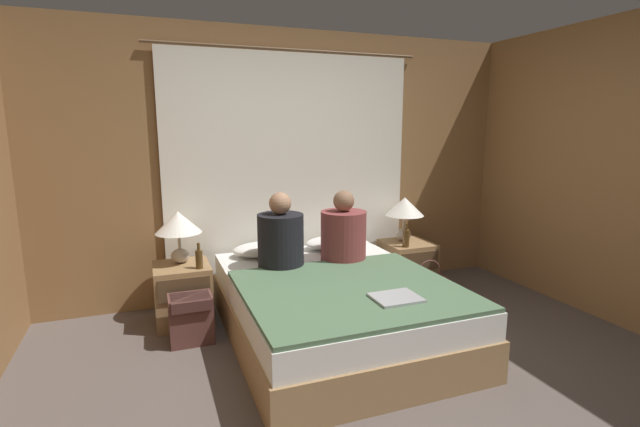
{
  "coord_description": "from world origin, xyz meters",
  "views": [
    {
      "loc": [
        -1.3,
        -2.24,
        1.63
      ],
      "look_at": [
        0.0,
        1.2,
        0.93
      ],
      "focal_mm": 26.0,
      "sensor_mm": 36.0,
      "label": 1
    }
  ],
  "objects_px": {
    "person_right_in_bed": "(343,233)",
    "pillow_left": "(265,249)",
    "backpack_on_floor": "(191,316)",
    "handbag_on_floor": "(428,290)",
    "nightstand_left": "(183,294)",
    "nightstand_right": "(407,266)",
    "lamp_right": "(405,209)",
    "person_left_in_bed": "(281,238)",
    "laptop_on_bed": "(396,298)",
    "pillow_right": "(335,242)",
    "bed": "(334,308)",
    "lamp_left": "(178,225)",
    "beer_bottle_on_left_stand": "(199,259)",
    "beer_bottle_on_right_stand": "(406,238)"
  },
  "relations": [
    {
      "from": "person_right_in_bed",
      "to": "beer_bottle_on_right_stand",
      "type": "xyz_separation_m",
      "value": [
        0.71,
        0.15,
        -0.13
      ]
    },
    {
      "from": "nightstand_left",
      "to": "person_left_in_bed",
      "type": "height_order",
      "value": "person_left_in_bed"
    },
    {
      "from": "lamp_left",
      "to": "pillow_right",
      "type": "distance_m",
      "value": 1.44
    },
    {
      "from": "lamp_right",
      "to": "backpack_on_floor",
      "type": "height_order",
      "value": "lamp_right"
    },
    {
      "from": "backpack_on_floor",
      "to": "handbag_on_floor",
      "type": "relative_size",
      "value": 0.88
    },
    {
      "from": "nightstand_left",
      "to": "nightstand_right",
      "type": "height_order",
      "value": "same"
    },
    {
      "from": "backpack_on_floor",
      "to": "handbag_on_floor",
      "type": "xyz_separation_m",
      "value": [
        2.12,
        0.02,
        -0.07
      ]
    },
    {
      "from": "nightstand_left",
      "to": "lamp_right",
      "type": "height_order",
      "value": "lamp_right"
    },
    {
      "from": "nightstand_left",
      "to": "lamp_right",
      "type": "relative_size",
      "value": 1.14
    },
    {
      "from": "person_left_in_bed",
      "to": "nightstand_right",
      "type": "bearing_deg",
      "value": 12.06
    },
    {
      "from": "handbag_on_floor",
      "to": "lamp_right",
      "type": "bearing_deg",
      "value": 89.7
    },
    {
      "from": "pillow_left",
      "to": "handbag_on_floor",
      "type": "relative_size",
      "value": 1.36
    },
    {
      "from": "person_left_in_bed",
      "to": "backpack_on_floor",
      "type": "distance_m",
      "value": 0.91
    },
    {
      "from": "bed",
      "to": "laptop_on_bed",
      "type": "distance_m",
      "value": 0.7
    },
    {
      "from": "nightstand_left",
      "to": "person_right_in_bed",
      "type": "distance_m",
      "value": 1.44
    },
    {
      "from": "backpack_on_floor",
      "to": "beer_bottle_on_left_stand",
      "type": "bearing_deg",
      "value": 67.9
    },
    {
      "from": "bed",
      "to": "beer_bottle_on_left_stand",
      "type": "bearing_deg",
      "value": 149.21
    },
    {
      "from": "nightstand_left",
      "to": "laptop_on_bed",
      "type": "height_order",
      "value": "laptop_on_bed"
    },
    {
      "from": "lamp_left",
      "to": "lamp_right",
      "type": "relative_size",
      "value": 1.0
    },
    {
      "from": "person_left_in_bed",
      "to": "handbag_on_floor",
      "type": "height_order",
      "value": "person_left_in_bed"
    },
    {
      "from": "pillow_right",
      "to": "handbag_on_floor",
      "type": "xyz_separation_m",
      "value": [
        0.73,
        -0.49,
        -0.4
      ]
    },
    {
      "from": "bed",
      "to": "laptop_on_bed",
      "type": "bearing_deg",
      "value": -73.32
    },
    {
      "from": "handbag_on_floor",
      "to": "backpack_on_floor",
      "type": "bearing_deg",
      "value": -179.56
    },
    {
      "from": "lamp_right",
      "to": "laptop_on_bed",
      "type": "bearing_deg",
      "value": -122.44
    },
    {
      "from": "handbag_on_floor",
      "to": "laptop_on_bed",
      "type": "bearing_deg",
      "value": -133.6
    },
    {
      "from": "nightstand_right",
      "to": "person_right_in_bed",
      "type": "relative_size",
      "value": 0.81
    },
    {
      "from": "lamp_right",
      "to": "pillow_right",
      "type": "relative_size",
      "value": 0.76
    },
    {
      "from": "bed",
      "to": "beer_bottle_on_right_stand",
      "type": "relative_size",
      "value": 9.02
    },
    {
      "from": "nightstand_right",
      "to": "person_right_in_bed",
      "type": "height_order",
      "value": "person_right_in_bed"
    },
    {
      "from": "lamp_right",
      "to": "beer_bottle_on_right_stand",
      "type": "height_order",
      "value": "lamp_right"
    },
    {
      "from": "nightstand_right",
      "to": "pillow_right",
      "type": "xyz_separation_m",
      "value": [
        -0.73,
        0.1,
        0.29
      ]
    },
    {
      "from": "person_left_in_bed",
      "to": "pillow_right",
      "type": "bearing_deg",
      "value": 31.51
    },
    {
      "from": "bed",
      "to": "pillow_left",
      "type": "bearing_deg",
      "value": 113.02
    },
    {
      "from": "lamp_left",
      "to": "laptop_on_bed",
      "type": "distance_m",
      "value": 1.9
    },
    {
      "from": "bed",
      "to": "pillow_right",
      "type": "distance_m",
      "value": 0.92
    },
    {
      "from": "nightstand_right",
      "to": "person_right_in_bed",
      "type": "bearing_deg",
      "value": -160.27
    },
    {
      "from": "pillow_left",
      "to": "person_right_in_bed",
      "type": "height_order",
      "value": "person_right_in_bed"
    },
    {
      "from": "bed",
      "to": "person_right_in_bed",
      "type": "bearing_deg",
      "value": 58.26
    },
    {
      "from": "pillow_right",
      "to": "person_right_in_bed",
      "type": "relative_size",
      "value": 0.94
    },
    {
      "from": "pillow_right",
      "to": "backpack_on_floor",
      "type": "height_order",
      "value": "pillow_right"
    },
    {
      "from": "lamp_left",
      "to": "beer_bottle_on_right_stand",
      "type": "relative_size",
      "value": 1.93
    },
    {
      "from": "person_right_in_bed",
      "to": "person_left_in_bed",
      "type": "bearing_deg",
      "value": 180.0
    },
    {
      "from": "person_left_in_bed",
      "to": "laptop_on_bed",
      "type": "height_order",
      "value": "person_left_in_bed"
    },
    {
      "from": "nightstand_right",
      "to": "laptop_on_bed",
      "type": "height_order",
      "value": "laptop_on_bed"
    },
    {
      "from": "lamp_left",
      "to": "beer_bottle_on_right_stand",
      "type": "xyz_separation_m",
      "value": [
        2.04,
        -0.22,
        -0.23
      ]
    },
    {
      "from": "person_right_in_bed",
      "to": "pillow_left",
      "type": "bearing_deg",
      "value": 146.35
    },
    {
      "from": "bed",
      "to": "beer_bottle_on_left_stand",
      "type": "height_order",
      "value": "beer_bottle_on_left_stand"
    },
    {
      "from": "backpack_on_floor",
      "to": "person_left_in_bed",
      "type": "bearing_deg",
      "value": 8.45
    },
    {
      "from": "lamp_right",
      "to": "person_left_in_bed",
      "type": "xyz_separation_m",
      "value": [
        -1.38,
        -0.37,
        -0.09
      ]
    },
    {
      "from": "pillow_left",
      "to": "pillow_right",
      "type": "xyz_separation_m",
      "value": [
        0.68,
        0.0,
        0.0
      ]
    }
  ]
}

